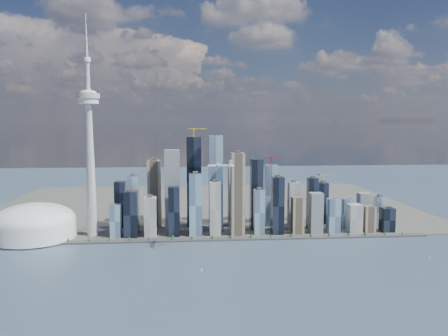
{
  "coord_description": "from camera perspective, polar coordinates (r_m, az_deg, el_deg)",
  "views": [
    {
      "loc": [
        -54.72,
        -801.22,
        293.6
      ],
      "look_at": [
        32.04,
        260.0,
        178.58
      ],
      "focal_mm": 35.0,
      "sensor_mm": 36.0,
      "label": 1
    }
  ],
  "objects": [
    {
      "name": "ground",
      "position": [
        855.07,
        -0.74,
        -13.92
      ],
      "size": [
        4000.0,
        4000.0,
        0.0
      ],
      "primitive_type": "plane",
      "color": "#334B5A",
      "rests_on": "ground"
    },
    {
      "name": "land",
      "position": [
        1530.35,
        -2.55,
        -4.84
      ],
      "size": [
        1400.0,
        900.0,
        3.0
      ],
      "primitive_type": "cube",
      "color": "#4C4C47",
      "rests_on": "ground"
    },
    {
      "name": "sailboat_east",
      "position": [
        1052.31,
        25.3,
        -10.48
      ],
      "size": [
        6.21,
        2.91,
        8.6
      ],
      "rotation": [
        0.0,
        0.0,
        -0.25
      ],
      "color": "silver",
      "rests_on": "ground"
    },
    {
      "name": "airplane",
      "position": [
        926.58,
        -0.48,
        0.32
      ],
      "size": [
        61.43,
        54.25,
        15.0
      ],
      "rotation": [
        0.0,
        0.0,
        0.03
      ],
      "color": "silver",
      "rests_on": "ground"
    },
    {
      "name": "shoreline_trees",
      "position": [
        1090.5,
        -1.66,
        -8.98
      ],
      "size": [
        960.53,
        7.2,
        8.8
      ],
      "color": "#3F2D1E",
      "rests_on": "seawall"
    },
    {
      "name": "needle_tower",
      "position": [
        1139.43,
        -17.12,
        2.99
      ],
      "size": [
        56.0,
        56.0,
        550.5
      ],
      "color": "#A7A7A2",
      "rests_on": "land"
    },
    {
      "name": "skyscraper_cluster",
      "position": [
        1162.58,
        1.05,
        -4.16
      ],
      "size": [
        736.0,
        142.0,
        273.66
      ],
      "color": "black",
      "rests_on": "land"
    },
    {
      "name": "dome_stadium",
      "position": [
        1194.04,
        -23.54,
        -6.65
      ],
      "size": [
        200.0,
        200.0,
        86.0
      ],
      "color": "white",
      "rests_on": "land"
    },
    {
      "name": "sailboat_west",
      "position": [
        880.64,
        -2.93,
        -13.11
      ],
      "size": [
        6.78,
        2.86,
        9.36
      ],
      "rotation": [
        0.0,
        0.0,
        -0.19
      ],
      "color": "silver",
      "rests_on": "ground"
    },
    {
      "name": "seawall",
      "position": [
        1092.29,
        -1.65,
        -9.32
      ],
      "size": [
        1100.0,
        22.0,
        4.0
      ],
      "primitive_type": "cube",
      "color": "#383838",
      "rests_on": "ground"
    }
  ]
}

